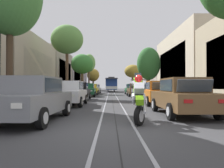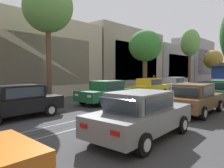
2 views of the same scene
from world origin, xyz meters
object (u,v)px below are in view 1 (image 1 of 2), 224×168
object	(u,v)px
parked_car_grey_near_left	(33,98)
parked_car_yellow_fifth_left	(92,89)
motorcycle_with_rider	(139,96)
fire_hydrant	(55,97)
parked_car_green_fifth_right	(132,89)
parked_car_brown_near_right	(182,96)
street_tree_kerb_right_mid	(133,71)
parked_car_green_fourth_left	(88,90)
parked_car_grey_mid_right	(143,91)
cable_car_trolley	(111,84)
parked_car_brown_fourth_right	(135,90)
street_tree_kerb_left_mid	(82,64)
street_tree_kerb_right_second	(149,64)
pedestrian_on_left_pavement	(72,88)
parked_car_white_second_left	(70,93)
parked_car_black_mid_left	(79,91)
street_tree_kerb_left_fourth	(89,63)
parked_car_silver_sixth_left	(95,89)
street_tree_kerb_left_second	(67,40)
street_tree_kerb_left_far	(93,75)
parked_car_orange_second_right	(158,93)

from	to	relation	value
parked_car_grey_near_left	parked_car_yellow_fifth_left	xyz separation A→B (m)	(0.03, 22.88, 0.00)
motorcycle_with_rider	fire_hydrant	size ratio (longest dim) A/B	2.23
parked_car_green_fifth_right	motorcycle_with_rider	distance (m)	23.81
parked_car_brown_near_right	street_tree_kerb_right_mid	xyz separation A→B (m)	(2.18, 38.93, 3.94)
parked_car_grey_near_left	parked_car_green_fourth_left	bearing A→B (deg)	89.91
parked_car_grey_mid_right	cable_car_trolley	bearing A→B (deg)	96.62
parked_car_brown_fourth_right	street_tree_kerb_left_mid	xyz separation A→B (m)	(-7.61, 7.12, 3.91)
parked_car_green_fifth_right	street_tree_kerb_right_second	distance (m)	5.01
parked_car_grey_near_left	fire_hydrant	size ratio (longest dim) A/B	5.27
motorcycle_with_rider	street_tree_kerb_left_mid	bearing A→B (deg)	102.12
cable_car_trolley	pedestrian_on_left_pavement	bearing A→B (deg)	-137.05
parked_car_white_second_left	street_tree_kerb_right_second	bearing A→B (deg)	61.29
parked_car_black_mid_left	parked_car_brown_near_right	xyz separation A→B (m)	(5.95, -9.71, 0.00)
parked_car_grey_near_left	street_tree_kerb_left_fourth	xyz separation A→B (m)	(-1.93, 37.41, 5.48)
parked_car_grey_near_left	parked_car_silver_sixth_left	bearing A→B (deg)	89.88
street_tree_kerb_left_second	street_tree_kerb_right_mid	size ratio (longest dim) A/B	1.21
street_tree_kerb_left_fourth	street_tree_kerb_right_mid	size ratio (longest dim) A/B	1.32
parked_car_brown_fourth_right	street_tree_kerb_left_second	size ratio (longest dim) A/B	0.57
parked_car_green_fifth_right	parked_car_grey_near_left	bearing A→B (deg)	-104.53
street_tree_kerb_left_mid	street_tree_kerb_left_fourth	size ratio (longest dim) A/B	0.76
parked_car_black_mid_left	pedestrian_on_left_pavement	world-z (taller)	pedestrian_on_left_pavement
street_tree_kerb_right_second	pedestrian_on_left_pavement	distance (m)	17.46
street_tree_kerb_left_fourth	parked_car_white_second_left	bearing A→B (deg)	-86.25
street_tree_kerb_right_second	parked_car_silver_sixth_left	bearing A→B (deg)	136.67
street_tree_kerb_left_mid	parked_car_brown_fourth_right	bearing A→B (deg)	-43.10
parked_car_black_mid_left	street_tree_kerb_right_second	distance (m)	12.75
pedestrian_on_left_pavement	street_tree_kerb_right_mid	bearing A→B (deg)	33.68
parked_car_brown_fourth_right	pedestrian_on_left_pavement	bearing A→B (deg)	126.94
street_tree_kerb_left_mid	street_tree_kerb_right_mid	xyz separation A→B (m)	(9.76, 15.34, 0.03)
parked_car_yellow_fifth_left	parked_car_green_fifth_right	world-z (taller)	same
parked_car_silver_sixth_left	street_tree_kerb_right_second	bearing A→B (deg)	-43.33
parked_car_green_fourth_left	parked_car_yellow_fifth_left	bearing A→B (deg)	90.00
parked_car_white_second_left	parked_car_brown_fourth_right	bearing A→B (deg)	64.22
parked_car_brown_near_right	street_tree_kerb_right_mid	world-z (taller)	street_tree_kerb_right_mid
parked_car_white_second_left	parked_car_silver_sixth_left	size ratio (longest dim) A/B	0.99
parked_car_brown_fourth_right	motorcycle_with_rider	size ratio (longest dim) A/B	2.33
parked_car_green_fourth_left	street_tree_kerb_left_second	xyz separation A→B (m)	(-1.77, -3.34, 5.29)
parked_car_yellow_fifth_left	parked_car_green_fifth_right	distance (m)	6.02
parked_car_grey_near_left	parked_car_black_mid_left	distance (m)	11.08
street_tree_kerb_right_second	parked_car_brown_fourth_right	bearing A→B (deg)	-130.76
parked_car_yellow_fifth_left	street_tree_kerb_left_mid	size ratio (longest dim) A/B	0.69
parked_car_green_fifth_right	parked_car_black_mid_left	bearing A→B (deg)	-116.62
parked_car_green_fourth_left	street_tree_kerb_left_second	distance (m)	6.50
parked_car_yellow_fifth_left	cable_car_trolley	distance (m)	16.32
parked_car_grey_near_left	parked_car_white_second_left	xyz separation A→B (m)	(0.14, 5.91, 0.00)
parked_car_white_second_left	parked_car_green_fourth_left	xyz separation A→B (m)	(-0.11, 11.35, 0.00)
parked_car_white_second_left	street_tree_kerb_left_far	xyz separation A→B (m)	(-2.13, 43.23, 3.54)
parked_car_grey_near_left	parked_car_green_fifth_right	size ratio (longest dim) A/B	1.01
parked_car_orange_second_right	street_tree_kerb_right_second	bearing A→B (deg)	81.89
parked_car_grey_mid_right	parked_car_green_fourth_left	bearing A→B (deg)	141.77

